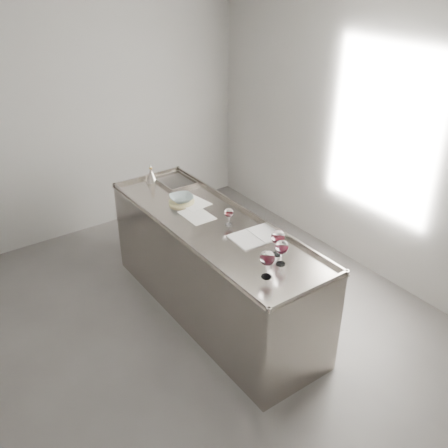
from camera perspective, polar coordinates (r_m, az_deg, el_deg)
room_shell at (r=3.60m, az=-5.31°, el=2.37°), size 4.54×5.04×2.84m
counter at (r=4.52m, az=-1.26°, el=-5.10°), size 0.77×2.42×0.97m
wine_glass_left at (r=3.53m, az=4.97°, el=-3.97°), size 0.11×0.11×0.22m
wine_glass_middle at (r=3.79m, az=6.17°, el=-1.55°), size 0.11×0.11×0.21m
wine_glass_right at (r=3.69m, az=6.61°, el=-2.70°), size 0.10×0.10×0.20m
wine_glass_small at (r=4.20m, az=0.57°, el=1.24°), size 0.08×0.08×0.15m
notebook at (r=4.08m, az=3.66°, el=-1.42°), size 0.41×0.30×0.02m
loose_paper_top at (r=4.40m, az=-3.10°, el=1.00°), size 0.22×0.32×0.00m
loose_paper_under at (r=4.64m, az=-3.75°, el=2.52°), size 0.28×0.37×0.00m
trivet at (r=4.63m, az=-4.86°, el=2.54°), size 0.30×0.30×0.02m
ceramic_bowl at (r=4.62m, az=-4.88°, el=2.94°), size 0.26×0.26×0.05m
wine_funnel at (r=5.09m, az=-8.30°, el=5.44°), size 0.13×0.13×0.19m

